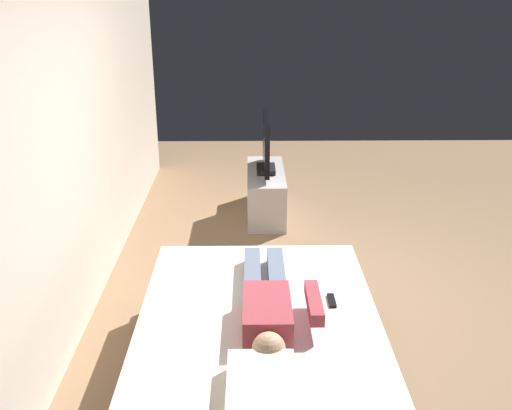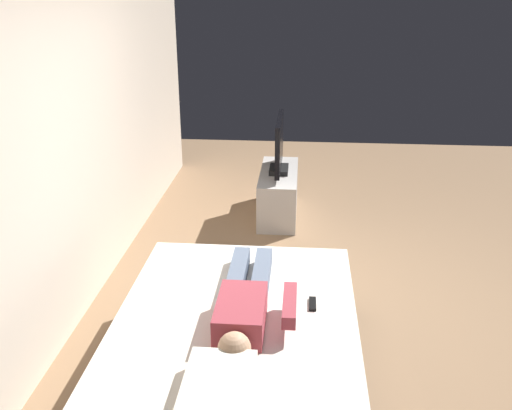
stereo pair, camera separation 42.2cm
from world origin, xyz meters
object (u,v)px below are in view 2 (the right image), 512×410
(tv_stand, at_px, (278,193))
(remote, at_px, (313,304))
(pillow, at_px, (219,388))
(tv, at_px, (279,146))
(person, at_px, (246,304))
(bed, at_px, (236,355))

(tv_stand, bearing_deg, remote, -172.99)
(pillow, height_order, tv, tv)
(remote, bearing_deg, person, 110.47)
(tv_stand, bearing_deg, pillow, 178.01)
(bed, relative_size, tv, 2.35)
(pillow, distance_m, person, 0.74)
(bed, xyz_separation_m, remote, (0.18, -0.46, 0.29))
(pillow, distance_m, tv, 3.64)
(person, xyz_separation_m, remote, (0.15, -0.40, -0.07))
(remote, height_order, tv_stand, remote)
(remote, relative_size, tv_stand, 0.14)
(bed, relative_size, person, 1.64)
(bed, xyz_separation_m, tv_stand, (2.92, -0.13, -0.01))
(tv_stand, height_order, tv, tv)
(tv, bearing_deg, person, 178.65)
(bed, bearing_deg, person, -63.57)
(tv_stand, xyz_separation_m, tv, (0.00, -0.00, 0.53))
(tv, bearing_deg, tv_stand, 90.00)
(pillow, xyz_separation_m, tv_stand, (3.63, -0.13, -0.35))
(pillow, relative_size, remote, 3.20)
(remote, height_order, tv, tv)
(bed, relative_size, pillow, 4.30)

